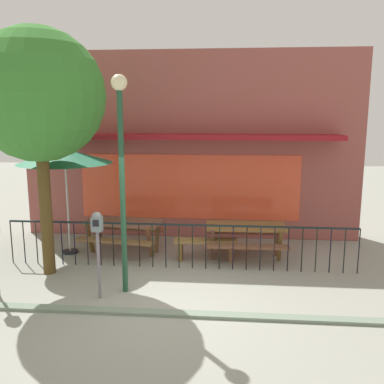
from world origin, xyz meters
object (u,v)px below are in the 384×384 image
picnic_table_left (124,227)px  patio_bench (206,245)px  picnic_table_right (246,232)px  street_lamp (121,154)px  patio_umbrella (65,156)px  parking_meter_far (97,232)px  street_tree (38,96)px

picnic_table_left → patio_bench: 2.01m
picnic_table_right → patio_bench: bearing=-163.7°
street_lamp → picnic_table_right: bearing=41.9°
picnic_table_left → street_lamp: 2.96m
picnic_table_right → patio_umbrella: (-4.11, -0.02, 1.67)m
picnic_table_right → patio_bench: size_ratio=1.29×
patio_bench → parking_meter_far: parking_meter_far is taller
street_tree → parking_meter_far: bearing=-37.9°
picnic_table_left → parking_meter_far: (0.18, -2.50, 0.61)m
patio_bench → parking_meter_far: size_ratio=0.89×
picnic_table_left → patio_umbrella: patio_umbrella is taller
picnic_table_left → patio_bench: picnic_table_left is taller
picnic_table_left → patio_bench: bearing=-11.1°
picnic_table_left → street_tree: size_ratio=0.41×
patio_umbrella → parking_meter_far: 2.96m
picnic_table_right → patio_umbrella: 4.44m
street_lamp → patio_bench: bearing=52.2°
picnic_table_left → picnic_table_right: same height
picnic_table_left → picnic_table_right: 2.85m
parking_meter_far → street_lamp: (0.38, 0.33, 1.33)m
parking_meter_far → street_lamp: size_ratio=0.41×
parking_meter_far → patio_bench: bearing=50.1°
parking_meter_far → street_tree: 2.94m
patio_umbrella → street_tree: size_ratio=0.51×
picnic_table_left → patio_umbrella: 2.11m
picnic_table_right → patio_bench: 0.97m
street_tree → picnic_table_left: bearing=49.0°
patio_umbrella → picnic_table_right: bearing=0.3°
parking_meter_far → street_lamp: 1.42m
patio_bench → picnic_table_right: bearing=16.3°
patio_bench → street_tree: bearing=-162.1°
picnic_table_left → picnic_table_right: bearing=-2.4°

